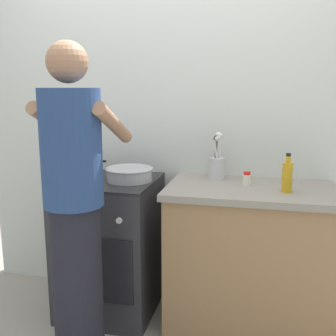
{
  "coord_description": "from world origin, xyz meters",
  "views": [
    {
      "loc": [
        0.6,
        -2.23,
        1.48
      ],
      "look_at": [
        0.05,
        0.12,
        1.0
      ],
      "focal_mm": 43.15,
      "sensor_mm": 36.0,
      "label": 1
    }
  ],
  "objects_px": {
    "spice_bottle": "(247,179)",
    "person": "(75,212)",
    "utensil_crock": "(217,165)",
    "pot": "(86,170)",
    "stove_range": "(110,246)",
    "oil_bottle": "(287,176)",
    "mixing_bowl": "(129,173)"
  },
  "relations": [
    {
      "from": "stove_range",
      "to": "person",
      "type": "bearing_deg",
      "value": -85.84
    },
    {
      "from": "stove_range",
      "to": "oil_bottle",
      "type": "bearing_deg",
      "value": -3.35
    },
    {
      "from": "utensil_crock",
      "to": "spice_bottle",
      "type": "relative_size",
      "value": 3.65
    },
    {
      "from": "utensil_crock",
      "to": "pot",
      "type": "bearing_deg",
      "value": -166.11
    },
    {
      "from": "utensil_crock",
      "to": "stove_range",
      "type": "bearing_deg",
      "value": -165.97
    },
    {
      "from": "utensil_crock",
      "to": "spice_bottle",
      "type": "bearing_deg",
      "value": -32.05
    },
    {
      "from": "mixing_bowl",
      "to": "utensil_crock",
      "type": "distance_m",
      "value": 0.56
    },
    {
      "from": "utensil_crock",
      "to": "person",
      "type": "xyz_separation_m",
      "value": [
        -0.63,
        -0.74,
        -0.14
      ]
    },
    {
      "from": "pot",
      "to": "stove_range",
      "type": "bearing_deg",
      "value": 13.21
    },
    {
      "from": "stove_range",
      "to": "oil_bottle",
      "type": "xyz_separation_m",
      "value": [
        1.1,
        -0.06,
        0.54
      ]
    },
    {
      "from": "stove_range",
      "to": "utensil_crock",
      "type": "relative_size",
      "value": 2.94
    },
    {
      "from": "stove_range",
      "to": "spice_bottle",
      "type": "relative_size",
      "value": 10.71
    },
    {
      "from": "utensil_crock",
      "to": "oil_bottle",
      "type": "height_order",
      "value": "utensil_crock"
    },
    {
      "from": "mixing_bowl",
      "to": "spice_bottle",
      "type": "height_order",
      "value": "same"
    },
    {
      "from": "spice_bottle",
      "to": "person",
      "type": "distance_m",
      "value": 1.04
    },
    {
      "from": "stove_range",
      "to": "mixing_bowl",
      "type": "bearing_deg",
      "value": 2.27
    },
    {
      "from": "pot",
      "to": "oil_bottle",
      "type": "distance_m",
      "value": 1.24
    },
    {
      "from": "stove_range",
      "to": "utensil_crock",
      "type": "bearing_deg",
      "value": 14.03
    },
    {
      "from": "utensil_crock",
      "to": "spice_bottle",
      "type": "distance_m",
      "value": 0.24
    },
    {
      "from": "oil_bottle",
      "to": "person",
      "type": "xyz_separation_m",
      "value": [
        -1.06,
        -0.51,
        -0.13
      ]
    },
    {
      "from": "stove_range",
      "to": "utensil_crock",
      "type": "distance_m",
      "value": 0.89
    },
    {
      "from": "stove_range",
      "to": "oil_bottle",
      "type": "height_order",
      "value": "oil_bottle"
    },
    {
      "from": "pot",
      "to": "utensil_crock",
      "type": "distance_m",
      "value": 0.84
    },
    {
      "from": "mixing_bowl",
      "to": "spice_bottle",
      "type": "relative_size",
      "value": 3.6
    },
    {
      "from": "pot",
      "to": "mixing_bowl",
      "type": "bearing_deg",
      "value": 7.81
    },
    {
      "from": "utensil_crock",
      "to": "mixing_bowl",
      "type": "bearing_deg",
      "value": -163.05
    },
    {
      "from": "spice_bottle",
      "to": "mixing_bowl",
      "type": "bearing_deg",
      "value": -176.85
    },
    {
      "from": "pot",
      "to": "mixing_bowl",
      "type": "xyz_separation_m",
      "value": [
        0.28,
        0.04,
        -0.02
      ]
    },
    {
      "from": "pot",
      "to": "person",
      "type": "height_order",
      "value": "person"
    },
    {
      "from": "person",
      "to": "stove_range",
      "type": "bearing_deg",
      "value": 94.16
    },
    {
      "from": "spice_bottle",
      "to": "utensil_crock",
      "type": "bearing_deg",
      "value": 147.95
    },
    {
      "from": "pot",
      "to": "spice_bottle",
      "type": "height_order",
      "value": "pot"
    }
  ]
}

